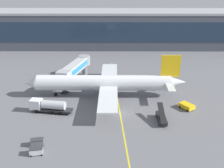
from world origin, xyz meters
TOP-DOWN VIEW (x-y plane):
  - ground_plane at (0.00, 0.00)m, footprint 700.00×700.00m
  - apron_lead_in_line at (-0.46, 2.00)m, footprint 5.30×79.86m
  - terminal_building at (12.21, 68.18)m, footprint 197.44×18.31m
  - main_airliner at (-4.57, 10.89)m, footprint 45.82×36.22m
  - jet_bridge at (-13.90, 21.48)m, footprint 8.56×19.57m
  - fuel_tanker at (-18.54, 0.74)m, footprint 11.06×4.18m
  - pushback_tug at (17.12, 2.68)m, footprint 4.08×4.43m
  - belt_loader at (9.46, -4.13)m, footprint 2.05×6.92m
  - baggage_cart_0 at (-17.21, -17.66)m, footprint 2.88×2.02m
  - baggage_cart_1 at (-17.78, -14.51)m, footprint 2.88×2.02m

SIDE VIEW (x-z plane):
  - ground_plane at x=0.00m, z-range 0.00..0.00m
  - apron_lead_in_line at x=-0.46m, z-range 0.00..0.01m
  - baggage_cart_0 at x=-17.21m, z-range 0.04..1.52m
  - baggage_cart_1 at x=-17.78m, z-range 0.04..1.52m
  - pushback_tug at x=17.12m, z-range 0.15..1.55m
  - belt_loader at x=9.46m, z-range -0.75..2.73m
  - fuel_tanker at x=-18.54m, z-range 0.12..3.37m
  - main_airliner at x=-4.57m, z-range -1.99..10.19m
  - jet_bridge at x=-13.90m, z-range 1.68..8.46m
  - terminal_building at x=12.21m, z-range 0.02..16.33m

